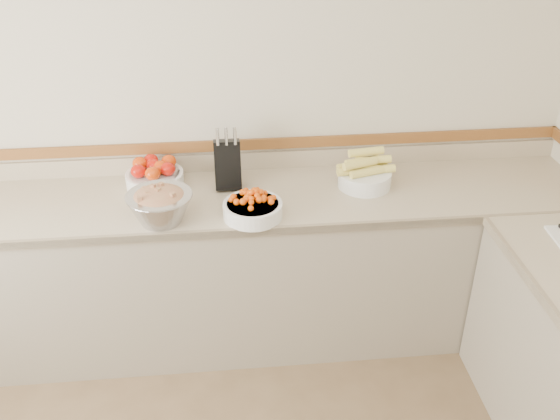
{
  "coord_description": "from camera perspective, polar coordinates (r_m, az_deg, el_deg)",
  "views": [
    {
      "loc": [
        0.1,
        -1.13,
        2.47
      ],
      "look_at": [
        0.35,
        1.35,
        1.0
      ],
      "focal_mm": 40.0,
      "sensor_mm": 36.0,
      "label": 1
    }
  ],
  "objects": [
    {
      "name": "corn_bowl",
      "position": [
        3.31,
        7.75,
        3.28
      ],
      "size": [
        0.31,
        0.28,
        0.21
      ],
      "color": "white",
      "rests_on": "counter_back"
    },
    {
      "name": "rhubarb_bowl",
      "position": [
        3.01,
        -10.93,
        0.48
      ],
      "size": [
        0.32,
        0.32,
        0.18
      ],
      "color": "#B2B2BA",
      "rests_on": "counter_back"
    },
    {
      "name": "counter_back",
      "position": [
        3.46,
        -6.36,
        -5.37
      ],
      "size": [
        4.0,
        0.65,
        1.08
      ],
      "color": "tan",
      "rests_on": "ground_plane"
    },
    {
      "name": "back_wall",
      "position": [
        3.35,
        -7.21,
        9.78
      ],
      "size": [
        4.0,
        0.0,
        4.0
      ],
      "primitive_type": "plane",
      "rotation": [
        1.57,
        0.0,
        0.0
      ],
      "color": "beige",
      "rests_on": "ground_plane"
    },
    {
      "name": "tomato_bowl",
      "position": [
        3.35,
        -11.39,
        3.13
      ],
      "size": [
        0.3,
        0.3,
        0.15
      ],
      "color": "white",
      "rests_on": "counter_back"
    },
    {
      "name": "knife_block",
      "position": [
        3.27,
        -4.82,
        4.3
      ],
      "size": [
        0.14,
        0.17,
        0.33
      ],
      "color": "black",
      "rests_on": "counter_back"
    },
    {
      "name": "cherry_tomato_bowl",
      "position": [
        3.01,
        -2.52,
        0.29
      ],
      "size": [
        0.29,
        0.29,
        0.16
      ],
      "color": "white",
      "rests_on": "counter_back"
    }
  ]
}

